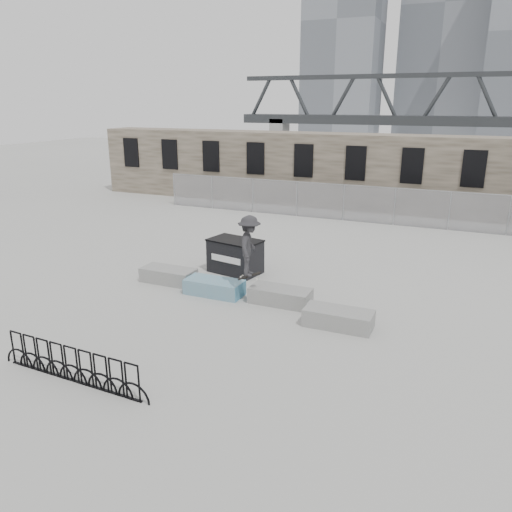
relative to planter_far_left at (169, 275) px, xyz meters
The scene contains 12 objects.
ground 3.47m from the planter_far_left, ahead, with size 120.00×120.00×0.00m, color #AAAAA5.
stone_wall 16.58m from the planter_far_left, 77.90° to the left, with size 36.00×2.58×4.50m.
chainlink_fence 12.85m from the planter_far_left, 74.39° to the left, with size 22.06×0.06×2.02m.
planter_far_left is the anchor object (origin of this frame).
planter_center_left 2.17m from the planter_far_left, 11.26° to the right, with size 2.00×0.90×0.52m.
planter_center_right 4.50m from the planter_far_left, ahead, with size 2.00×0.90×0.52m.
planter_offset 6.81m from the planter_far_left, 10.56° to the right, with size 2.00×0.90×0.52m.
dumpster 2.68m from the planter_far_left, 48.12° to the left, with size 2.18×1.57×1.31m.
bike_rack 6.93m from the planter_far_left, 75.97° to the right, with size 4.49×0.24×0.90m.
skyline_towers 95.92m from the planter_far_left, 88.51° to the left, with size 58.00×28.00×48.00m.
truss_bridge 56.61m from the planter_far_left, 76.22° to the left, with size 70.00×3.00×9.80m.
skateboarder 3.95m from the planter_far_left, ahead, with size 1.04×1.42×2.17m.
Camera 1 is at (6.36, -14.43, 6.37)m, focal length 35.00 mm.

